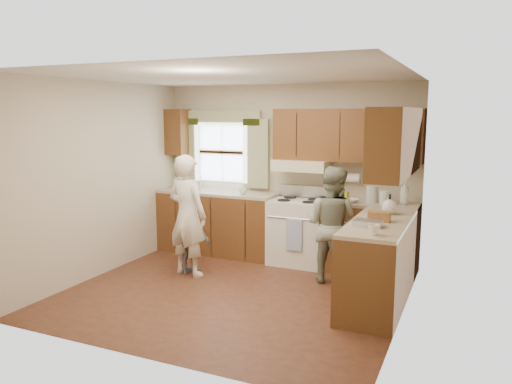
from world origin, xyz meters
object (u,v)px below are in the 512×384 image
at_px(stove, 299,230).
at_px(woman_left, 187,216).
at_px(woman_right, 332,225).
at_px(child, 191,240).

distance_m(stove, woman_left, 1.61).
xyz_separation_m(woman_right, child, (-1.75, -0.46, -0.26)).
bearing_deg(child, woman_right, -164.12).
relative_size(stove, woman_left, 0.68).
xyz_separation_m(stove, woman_right, (0.63, -0.59, 0.26)).
relative_size(stove, child, 1.15).
bearing_deg(woman_right, stove, -31.07).
xyz_separation_m(woman_left, woman_right, (1.77, 0.50, -0.06)).
bearing_deg(woman_left, child, -108.66).
bearing_deg(stove, child, -137.09).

